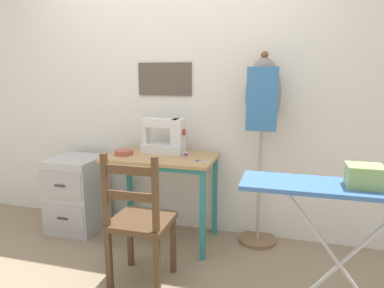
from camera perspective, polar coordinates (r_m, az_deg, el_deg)
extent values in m
plane|color=gray|center=(2.92, -6.82, -17.80)|extent=(14.00, 14.00, 0.00)
cube|color=silver|center=(3.12, -3.13, 8.72)|extent=(10.00, 0.05, 2.55)
cube|color=brown|center=(3.11, -4.58, 10.72)|extent=(0.50, 0.02, 0.29)
cube|color=tan|center=(2.88, -5.14, -2.19)|extent=(0.91, 0.54, 0.02)
cube|color=teal|center=(2.68, -6.85, -3.97)|extent=(0.83, 0.03, 0.04)
cube|color=teal|center=(2.97, -14.25, -9.77)|extent=(0.04, 0.04, 0.73)
cube|color=teal|center=(2.67, 1.79, -11.81)|extent=(0.04, 0.04, 0.73)
cube|color=teal|center=(3.35, -10.36, -7.14)|extent=(0.04, 0.04, 0.73)
cube|color=teal|center=(3.09, 3.83, -8.57)|extent=(0.04, 0.04, 0.73)
cube|color=white|center=(2.97, -4.76, -0.71)|extent=(0.36, 0.18, 0.08)
cube|color=white|center=(2.90, -2.34, 2.02)|extent=(0.09, 0.15, 0.22)
cube|color=white|center=(2.94, -5.24, 3.57)|extent=(0.31, 0.13, 0.07)
cube|color=white|center=(3.01, -7.66, 1.59)|extent=(0.04, 0.10, 0.15)
cylinder|color=#B22D2D|center=(2.89, -1.33, 1.97)|extent=(0.02, 0.06, 0.06)
cylinder|color=#99999E|center=(2.89, -2.36, 4.39)|extent=(0.01, 0.01, 0.02)
cylinder|color=#B25647|center=(2.96, -11.31, -1.36)|extent=(0.16, 0.16, 0.04)
cylinder|color=brown|center=(2.95, -11.32, -1.03)|extent=(0.12, 0.12, 0.01)
cube|color=silver|center=(2.66, 2.03, -2.96)|extent=(0.09, 0.03, 0.00)
cube|color=silver|center=(2.65, 1.88, -3.01)|extent=(0.08, 0.05, 0.00)
torus|color=#2870B7|center=(2.69, 0.88, -2.81)|extent=(0.03, 0.03, 0.01)
torus|color=#2870B7|center=(2.69, 0.94, -2.79)|extent=(0.03, 0.03, 0.01)
cylinder|color=purple|center=(2.84, -1.04, -1.73)|extent=(0.03, 0.03, 0.03)
cylinder|color=beige|center=(2.83, -1.04, -1.42)|extent=(0.04, 0.04, 0.00)
cylinder|color=beige|center=(2.84, -1.04, -2.05)|extent=(0.04, 0.04, 0.00)
cube|color=#513823|center=(2.41, -8.41, -12.62)|extent=(0.40, 0.38, 0.04)
cube|color=#513823|center=(2.70, -10.26, -15.31)|extent=(0.04, 0.04, 0.42)
cube|color=#513823|center=(2.59, -3.16, -16.44)|extent=(0.04, 0.04, 0.42)
cube|color=#513823|center=(2.46, -13.66, -18.40)|extent=(0.04, 0.04, 0.42)
cube|color=#513823|center=(2.33, -5.84, -19.94)|extent=(0.04, 0.04, 0.42)
cube|color=#513823|center=(2.26, -14.24, -7.46)|extent=(0.04, 0.04, 0.48)
cube|color=#513823|center=(2.11, -6.11, -8.46)|extent=(0.04, 0.04, 0.48)
cube|color=#513823|center=(2.14, -10.45, -4.31)|extent=(0.34, 0.02, 0.06)
cube|color=#513823|center=(2.19, -10.29, -8.56)|extent=(0.34, 0.02, 0.06)
cube|color=#B7B7BC|center=(3.39, -18.59, -7.80)|extent=(0.44, 0.45, 0.68)
cube|color=#A8A8AD|center=(3.16, -21.09, -6.46)|extent=(0.41, 0.01, 0.25)
cube|color=#333338|center=(3.16, -21.19, -6.51)|extent=(0.10, 0.01, 0.02)
cube|color=#A8A8AD|center=(3.27, -20.71, -11.49)|extent=(0.41, 0.01, 0.25)
cube|color=#333338|center=(3.26, -20.81, -11.55)|extent=(0.10, 0.01, 0.02)
cylinder|color=#846647|center=(3.14, 10.80, -15.38)|extent=(0.32, 0.32, 0.03)
cylinder|color=#ADA89E|center=(2.94, 11.18, -6.13)|extent=(0.03, 0.03, 1.03)
ellipsoid|color=gray|center=(2.81, 11.75, 8.02)|extent=(0.28, 0.20, 0.59)
sphere|color=brown|center=(2.81, 12.01, 14.33)|extent=(0.06, 0.06, 0.06)
cube|color=teal|center=(2.71, 11.57, 7.28)|extent=(0.24, 0.01, 0.50)
cube|color=#3D6BAD|center=(1.94, 24.38, -6.70)|extent=(1.07, 0.31, 0.02)
cylinder|color=#B7B7BC|center=(2.10, 23.37, -17.98)|extent=(0.66, 0.02, 0.85)
cylinder|color=#B7B7BC|center=(2.10, 23.37, -17.98)|extent=(0.66, 0.02, 0.85)
cube|color=#8EB266|center=(1.94, 26.78, -4.90)|extent=(0.17, 0.14, 0.11)
cube|color=#9DC470|center=(1.92, 26.93, -3.28)|extent=(0.18, 0.15, 0.01)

